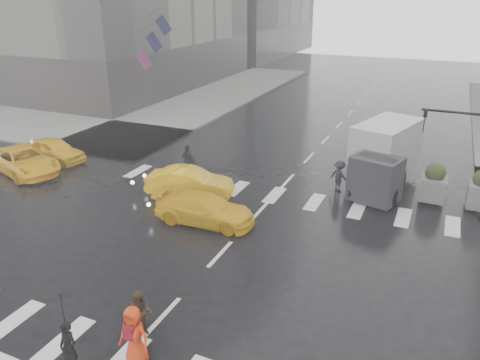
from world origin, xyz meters
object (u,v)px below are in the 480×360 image
at_px(taxi_mid, 190,183).
at_px(pedestrian_orange, 134,336).
at_px(taxi_front, 54,150).
at_px(pedestrian_brown, 140,313).
at_px(box_truck, 383,155).

bearing_deg(taxi_mid, pedestrian_orange, -169.96).
relative_size(pedestrian_orange, taxi_front, 0.44).
height_order(pedestrian_brown, taxi_mid, pedestrian_brown).
xyz_separation_m(pedestrian_orange, box_truck, (4.07, 15.26, 0.77)).
bearing_deg(taxi_mid, pedestrian_brown, -170.64).
distance_m(taxi_front, box_truck, 18.30).
bearing_deg(pedestrian_orange, taxi_front, 137.22).
distance_m(pedestrian_orange, taxi_mid, 11.02).
bearing_deg(taxi_front, pedestrian_orange, -123.19).
height_order(pedestrian_orange, box_truck, box_truck).
bearing_deg(taxi_mid, taxi_front, 71.14).
bearing_deg(pedestrian_brown, taxi_mid, 90.69).
relative_size(taxi_mid, box_truck, 0.71).
bearing_deg(taxi_front, box_truck, -71.36).
distance_m(pedestrian_brown, pedestrian_orange, 1.17).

